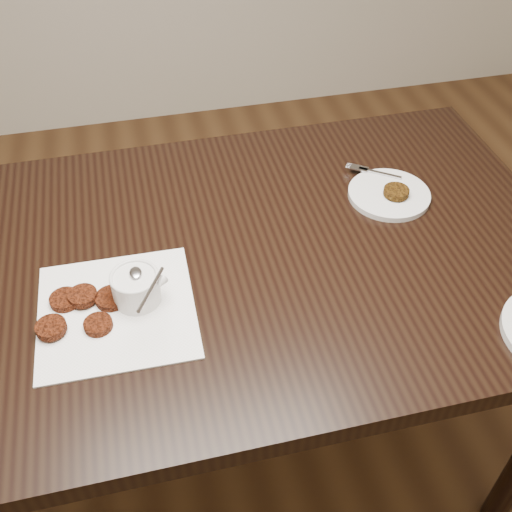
{
  "coord_description": "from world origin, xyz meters",
  "views": [
    {
      "loc": [
        -0.11,
        -0.68,
        1.56
      ],
      "look_at": [
        0.07,
        0.09,
        0.8
      ],
      "focal_mm": 42.58,
      "sensor_mm": 36.0,
      "label": 1
    }
  ],
  "objects_px": {
    "table": "(248,366)",
    "plate_with_patty": "(389,192)",
    "napkin": "(117,311)",
    "sauce_ramekin": "(134,275)"
  },
  "relations": [
    {
      "from": "table",
      "to": "plate_with_patty",
      "type": "xyz_separation_m",
      "value": [
        0.34,
        0.09,
        0.39
      ]
    },
    {
      "from": "napkin",
      "to": "sauce_ramekin",
      "type": "relative_size",
      "value": 2.27
    },
    {
      "from": "napkin",
      "to": "plate_with_patty",
      "type": "xyz_separation_m",
      "value": [
        0.59,
        0.2,
        0.01
      ]
    },
    {
      "from": "table",
      "to": "napkin",
      "type": "distance_m",
      "value": 0.47
    },
    {
      "from": "table",
      "to": "napkin",
      "type": "height_order",
      "value": "napkin"
    },
    {
      "from": "sauce_ramekin",
      "to": "table",
      "type": "bearing_deg",
      "value": 20.79
    },
    {
      "from": "table",
      "to": "sauce_ramekin",
      "type": "distance_m",
      "value": 0.5
    },
    {
      "from": "table",
      "to": "plate_with_patty",
      "type": "distance_m",
      "value": 0.52
    },
    {
      "from": "table",
      "to": "sauce_ramekin",
      "type": "height_order",
      "value": "sauce_ramekin"
    },
    {
      "from": "napkin",
      "to": "plate_with_patty",
      "type": "relative_size",
      "value": 1.55
    }
  ]
}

